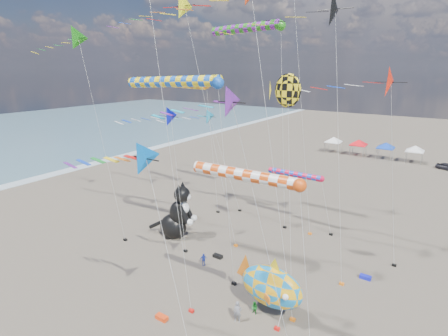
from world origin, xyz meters
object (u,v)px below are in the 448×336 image
child_green (255,308)px  child_blue (204,259)px  person_adult (238,312)px  fish_inflatable (271,286)px  parked_car (447,167)px  cat_inflatable (175,210)px

child_green → child_blue: (-6.91, 3.16, 0.09)m
person_adult → child_blue: 7.74m
person_adult → child_blue: size_ratio=1.34×
fish_inflatable → parked_car: bearing=79.8°
fish_inflatable → child_blue: (-7.89, 2.72, -1.82)m
child_blue → parked_car: (16.97, 47.56, 0.01)m
person_adult → parked_car: bearing=53.1°
child_blue → parked_car: size_ratio=0.34×
cat_inflatable → fish_inflatable: size_ratio=0.97×
child_green → person_adult: bearing=-96.6°
person_adult → parked_car: person_adult is taller
fish_inflatable → parked_car: 51.12m
cat_inflatable → fish_inflatable: (13.56, -5.51, -0.59)m
person_adult → parked_car: size_ratio=0.45×
cat_inflatable → person_adult: size_ratio=3.83×
person_adult → child_green: bearing=40.0°
person_adult → child_blue: (-6.29, 4.50, -0.20)m
cat_inflatable → person_adult: 14.18m
cat_inflatable → fish_inflatable: 14.64m
cat_inflatable → parked_car: 50.22m
child_blue → parked_car: parked_car is taller
parked_car → child_blue: bearing=179.5°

